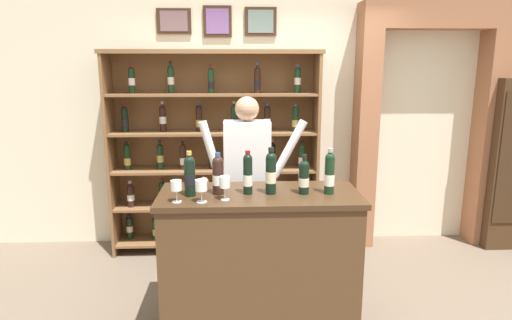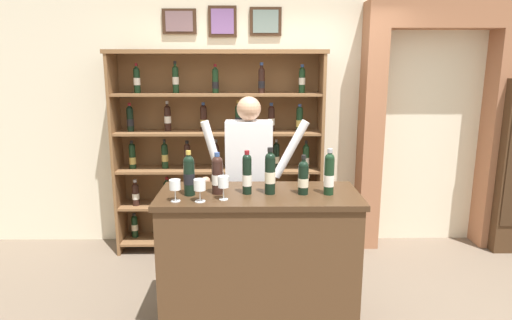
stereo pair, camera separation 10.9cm
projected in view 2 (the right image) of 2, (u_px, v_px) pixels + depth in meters
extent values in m
cube|color=beige|center=(275.00, 102.00, 4.77)|extent=(12.00, 0.16, 3.07)
cube|color=#382316|center=(179.00, 21.00, 4.49)|extent=(0.35, 0.02, 0.25)
cube|color=#71565D|center=(179.00, 21.00, 4.48)|extent=(0.28, 0.01, 0.20)
cube|color=#382316|center=(223.00, 21.00, 4.50)|extent=(0.29, 0.02, 0.31)
cube|color=#775393|center=(222.00, 21.00, 4.48)|extent=(0.23, 0.01, 0.25)
cube|color=#382316|center=(266.00, 21.00, 4.50)|extent=(0.32, 0.02, 0.28)
cube|color=slate|center=(266.00, 21.00, 4.49)|extent=(0.26, 0.01, 0.23)
cube|color=brown|center=(117.00, 154.00, 4.52)|extent=(0.03, 0.36, 2.08)
cube|color=brown|center=(320.00, 154.00, 4.54)|extent=(0.03, 0.36, 2.08)
cube|color=brown|center=(220.00, 151.00, 4.70)|extent=(2.11, 0.02, 2.08)
cube|color=brown|center=(220.00, 239.00, 4.73)|extent=(2.05, 0.34, 0.02)
cylinder|color=black|center=(135.00, 228.00, 4.74)|extent=(0.07, 0.07, 0.20)
sphere|color=black|center=(134.00, 218.00, 4.71)|extent=(0.07, 0.07, 0.07)
cylinder|color=black|center=(134.00, 216.00, 4.71)|extent=(0.03, 0.03, 0.06)
cylinder|color=black|center=(134.00, 214.00, 4.70)|extent=(0.04, 0.04, 0.03)
cylinder|color=beige|center=(135.00, 227.00, 4.73)|extent=(0.07, 0.07, 0.06)
cylinder|color=#19381E|center=(160.00, 229.00, 4.70)|extent=(0.07, 0.07, 0.20)
sphere|color=#19381E|center=(160.00, 220.00, 4.68)|extent=(0.07, 0.07, 0.07)
cylinder|color=#19381E|center=(160.00, 217.00, 4.68)|extent=(0.02, 0.02, 0.06)
cylinder|color=navy|center=(160.00, 215.00, 4.67)|extent=(0.03, 0.03, 0.03)
cylinder|color=tan|center=(160.00, 231.00, 4.71)|extent=(0.07, 0.07, 0.06)
cylinder|color=black|center=(183.00, 229.00, 4.70)|extent=(0.07, 0.07, 0.20)
sphere|color=black|center=(183.00, 220.00, 4.68)|extent=(0.07, 0.07, 0.07)
cylinder|color=black|center=(183.00, 217.00, 4.67)|extent=(0.03, 0.03, 0.08)
cylinder|color=maroon|center=(183.00, 214.00, 4.66)|extent=(0.03, 0.03, 0.03)
cylinder|color=silver|center=(183.00, 230.00, 4.70)|extent=(0.07, 0.07, 0.06)
cylinder|color=black|center=(208.00, 229.00, 4.72)|extent=(0.07, 0.07, 0.20)
sphere|color=black|center=(208.00, 219.00, 4.69)|extent=(0.07, 0.07, 0.07)
cylinder|color=black|center=(208.00, 217.00, 4.69)|extent=(0.02, 0.02, 0.06)
cylinder|color=navy|center=(208.00, 215.00, 4.68)|extent=(0.03, 0.03, 0.03)
cylinder|color=black|center=(208.00, 231.00, 4.72)|extent=(0.07, 0.07, 0.06)
cylinder|color=black|center=(230.00, 229.00, 4.73)|extent=(0.07, 0.07, 0.19)
sphere|color=black|center=(230.00, 220.00, 4.70)|extent=(0.07, 0.07, 0.07)
cylinder|color=black|center=(230.00, 217.00, 4.70)|extent=(0.03, 0.03, 0.08)
cylinder|color=black|center=(230.00, 214.00, 4.69)|extent=(0.03, 0.03, 0.03)
cylinder|color=black|center=(230.00, 229.00, 4.73)|extent=(0.07, 0.07, 0.06)
cylinder|color=black|center=(255.00, 229.00, 4.71)|extent=(0.07, 0.07, 0.19)
sphere|color=black|center=(255.00, 220.00, 4.69)|extent=(0.07, 0.07, 0.07)
cylinder|color=black|center=(255.00, 218.00, 4.68)|extent=(0.02, 0.02, 0.07)
cylinder|color=#99999E|center=(255.00, 216.00, 4.68)|extent=(0.03, 0.03, 0.03)
cylinder|color=silver|center=(255.00, 229.00, 4.71)|extent=(0.07, 0.07, 0.06)
cylinder|color=#19381E|center=(279.00, 230.00, 4.67)|extent=(0.07, 0.07, 0.20)
sphere|color=#19381E|center=(279.00, 221.00, 4.65)|extent=(0.07, 0.07, 0.07)
cylinder|color=#19381E|center=(279.00, 219.00, 4.65)|extent=(0.03, 0.03, 0.06)
cylinder|color=navy|center=(279.00, 218.00, 4.64)|extent=(0.03, 0.03, 0.03)
cylinder|color=tan|center=(279.00, 231.00, 4.68)|extent=(0.07, 0.07, 0.06)
cylinder|color=black|center=(301.00, 228.00, 4.74)|extent=(0.07, 0.07, 0.19)
sphere|color=black|center=(301.00, 220.00, 4.72)|extent=(0.07, 0.07, 0.07)
cylinder|color=black|center=(301.00, 217.00, 4.71)|extent=(0.03, 0.03, 0.06)
cylinder|color=#B79338|center=(301.00, 215.00, 4.71)|extent=(0.03, 0.03, 0.03)
cylinder|color=tan|center=(301.00, 228.00, 4.74)|extent=(0.07, 0.07, 0.06)
cube|color=brown|center=(220.00, 205.00, 4.65)|extent=(2.05, 0.34, 0.02)
cylinder|color=black|center=(136.00, 196.00, 4.57)|extent=(0.07, 0.07, 0.19)
sphere|color=black|center=(135.00, 187.00, 4.55)|extent=(0.07, 0.07, 0.07)
cylinder|color=black|center=(135.00, 184.00, 4.54)|extent=(0.03, 0.03, 0.08)
cylinder|color=#99999E|center=(135.00, 181.00, 4.54)|extent=(0.04, 0.04, 0.03)
cylinder|color=silver|center=(136.00, 196.00, 4.57)|extent=(0.07, 0.07, 0.06)
cylinder|color=black|center=(167.00, 194.00, 4.64)|extent=(0.07, 0.07, 0.20)
sphere|color=black|center=(167.00, 184.00, 4.62)|extent=(0.07, 0.07, 0.07)
cylinder|color=black|center=(167.00, 181.00, 4.61)|extent=(0.03, 0.03, 0.08)
cylinder|color=maroon|center=(167.00, 178.00, 4.61)|extent=(0.03, 0.03, 0.03)
cylinder|color=tan|center=(167.00, 195.00, 4.64)|extent=(0.07, 0.07, 0.06)
cylinder|color=black|center=(192.00, 195.00, 4.62)|extent=(0.07, 0.07, 0.19)
sphere|color=black|center=(192.00, 185.00, 4.60)|extent=(0.07, 0.07, 0.07)
cylinder|color=black|center=(192.00, 183.00, 4.59)|extent=(0.03, 0.03, 0.07)
cylinder|color=navy|center=(192.00, 181.00, 4.59)|extent=(0.04, 0.04, 0.03)
cylinder|color=tan|center=(192.00, 195.00, 4.62)|extent=(0.07, 0.07, 0.06)
cylinder|color=black|center=(216.00, 195.00, 4.60)|extent=(0.07, 0.07, 0.20)
sphere|color=black|center=(216.00, 185.00, 4.58)|extent=(0.07, 0.07, 0.07)
cylinder|color=black|center=(216.00, 182.00, 4.57)|extent=(0.03, 0.03, 0.07)
cylinder|color=maroon|center=(216.00, 180.00, 4.57)|extent=(0.04, 0.04, 0.03)
cylinder|color=silver|center=(216.00, 195.00, 4.60)|extent=(0.07, 0.07, 0.06)
cylinder|color=black|center=(249.00, 195.00, 4.60)|extent=(0.07, 0.07, 0.21)
sphere|color=black|center=(249.00, 185.00, 4.57)|extent=(0.07, 0.07, 0.07)
cylinder|color=black|center=(249.00, 181.00, 4.56)|extent=(0.03, 0.03, 0.08)
cylinder|color=maroon|center=(249.00, 179.00, 4.56)|extent=(0.03, 0.03, 0.03)
cylinder|color=tan|center=(249.00, 194.00, 4.59)|extent=(0.07, 0.07, 0.07)
cylinder|color=#19381E|center=(273.00, 195.00, 4.60)|extent=(0.07, 0.07, 0.21)
sphere|color=#19381E|center=(273.00, 185.00, 4.57)|extent=(0.07, 0.07, 0.07)
cylinder|color=#19381E|center=(273.00, 183.00, 4.57)|extent=(0.03, 0.03, 0.06)
cylinder|color=#99999E|center=(273.00, 181.00, 4.56)|extent=(0.03, 0.03, 0.03)
cylinder|color=beige|center=(273.00, 195.00, 4.60)|extent=(0.07, 0.07, 0.07)
cylinder|color=#19381E|center=(303.00, 195.00, 4.62)|extent=(0.07, 0.07, 0.19)
sphere|color=#19381E|center=(303.00, 186.00, 4.59)|extent=(0.07, 0.07, 0.07)
cylinder|color=#19381E|center=(303.00, 182.00, 4.59)|extent=(0.03, 0.03, 0.08)
cylinder|color=navy|center=(304.00, 179.00, 4.58)|extent=(0.03, 0.03, 0.03)
cylinder|color=silver|center=(303.00, 197.00, 4.62)|extent=(0.07, 0.07, 0.06)
cube|color=brown|center=(219.00, 169.00, 4.56)|extent=(2.05, 0.34, 0.02)
cylinder|color=black|center=(132.00, 158.00, 4.52)|extent=(0.07, 0.07, 0.23)
sphere|color=black|center=(132.00, 146.00, 4.50)|extent=(0.07, 0.07, 0.07)
cylinder|color=black|center=(132.00, 144.00, 4.49)|extent=(0.03, 0.03, 0.06)
cylinder|color=black|center=(131.00, 142.00, 4.49)|extent=(0.03, 0.03, 0.03)
cylinder|color=tan|center=(133.00, 161.00, 4.53)|extent=(0.07, 0.07, 0.07)
cylinder|color=black|center=(165.00, 158.00, 4.54)|extent=(0.07, 0.07, 0.22)
sphere|color=black|center=(164.00, 146.00, 4.51)|extent=(0.07, 0.07, 0.07)
cylinder|color=black|center=(164.00, 143.00, 4.50)|extent=(0.03, 0.03, 0.08)
cylinder|color=black|center=(164.00, 141.00, 4.50)|extent=(0.03, 0.03, 0.03)
cylinder|color=tan|center=(165.00, 158.00, 4.54)|extent=(0.07, 0.07, 0.07)
cylinder|color=black|center=(187.00, 158.00, 4.51)|extent=(0.07, 0.07, 0.22)
sphere|color=black|center=(187.00, 147.00, 4.49)|extent=(0.07, 0.07, 0.07)
cylinder|color=black|center=(187.00, 144.00, 4.48)|extent=(0.03, 0.03, 0.07)
cylinder|color=black|center=(187.00, 142.00, 4.48)|extent=(0.04, 0.04, 0.03)
cylinder|color=silver|center=(188.00, 161.00, 4.52)|extent=(0.07, 0.07, 0.07)
cylinder|color=black|center=(216.00, 158.00, 4.53)|extent=(0.07, 0.07, 0.22)
sphere|color=black|center=(216.00, 147.00, 4.51)|extent=(0.07, 0.07, 0.07)
cylinder|color=black|center=(216.00, 144.00, 4.50)|extent=(0.03, 0.03, 0.08)
cylinder|color=#99999E|center=(216.00, 141.00, 4.50)|extent=(0.03, 0.03, 0.03)
cylinder|color=black|center=(216.00, 160.00, 4.54)|extent=(0.07, 0.07, 0.07)
cylinder|color=black|center=(249.00, 157.00, 4.52)|extent=(0.07, 0.07, 0.23)
sphere|color=black|center=(249.00, 146.00, 4.50)|extent=(0.07, 0.07, 0.07)
cylinder|color=black|center=(249.00, 143.00, 4.49)|extent=(0.03, 0.03, 0.07)
cylinder|color=black|center=(249.00, 141.00, 4.48)|extent=(0.03, 0.03, 0.03)
cylinder|color=black|center=(249.00, 157.00, 4.52)|extent=(0.07, 0.07, 0.07)
cylinder|color=black|center=(276.00, 157.00, 4.56)|extent=(0.07, 0.07, 0.22)
sphere|color=black|center=(276.00, 146.00, 4.54)|extent=(0.07, 0.07, 0.07)
cylinder|color=black|center=(276.00, 143.00, 4.53)|extent=(0.03, 0.03, 0.07)
cylinder|color=#99999E|center=(276.00, 141.00, 4.53)|extent=(0.03, 0.03, 0.03)
cylinder|color=beige|center=(276.00, 160.00, 4.57)|extent=(0.07, 0.07, 0.07)
cylinder|color=#19381E|center=(306.00, 159.00, 4.51)|extent=(0.07, 0.07, 0.21)
sphere|color=#19381E|center=(306.00, 148.00, 4.49)|extent=(0.07, 0.07, 0.07)
cylinder|color=#19381E|center=(306.00, 145.00, 4.48)|extent=(0.03, 0.03, 0.08)
cylinder|color=black|center=(306.00, 142.00, 4.48)|extent=(0.03, 0.03, 0.03)
cylinder|color=silver|center=(306.00, 161.00, 4.52)|extent=(0.07, 0.07, 0.07)
cube|color=brown|center=(218.00, 132.00, 4.48)|extent=(2.05, 0.34, 0.02)
cylinder|color=black|center=(130.00, 121.00, 4.44)|extent=(0.07, 0.07, 0.22)
sphere|color=black|center=(130.00, 109.00, 4.42)|extent=(0.07, 0.07, 0.07)
cylinder|color=black|center=(129.00, 107.00, 4.41)|extent=(0.03, 0.03, 0.07)
cylinder|color=maroon|center=(129.00, 104.00, 4.41)|extent=(0.03, 0.03, 0.03)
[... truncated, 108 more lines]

